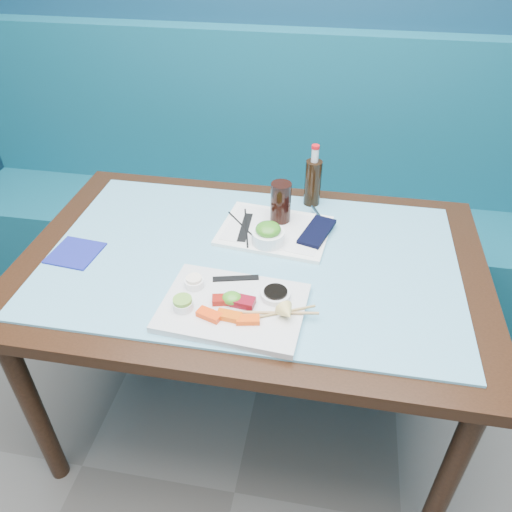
% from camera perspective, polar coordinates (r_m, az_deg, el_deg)
% --- Properties ---
extents(booth_bench, '(3.00, 0.56, 1.17)m').
position_cam_1_polar(booth_bench, '(2.40, 3.17, 4.65)').
color(booth_bench, '#0F5163').
rests_on(booth_bench, ground).
extents(dining_table, '(1.40, 0.90, 0.75)m').
position_cam_1_polar(dining_table, '(1.56, -0.52, -2.74)').
color(dining_table, black).
rests_on(dining_table, ground).
extents(glass_top, '(1.22, 0.76, 0.01)m').
position_cam_1_polar(glass_top, '(1.51, -0.54, -0.20)').
color(glass_top, '#63AAC7').
rests_on(glass_top, dining_table).
extents(sashimi_plate, '(0.39, 0.29, 0.02)m').
position_cam_1_polar(sashimi_plate, '(1.32, -2.62, -5.89)').
color(sashimi_plate, silver).
rests_on(sashimi_plate, glass_top).
extents(salmon_left, '(0.07, 0.05, 0.02)m').
position_cam_1_polar(salmon_left, '(1.28, -5.37, -6.70)').
color(salmon_left, '#FF3E0A').
rests_on(salmon_left, sashimi_plate).
extents(salmon_mid, '(0.07, 0.04, 0.02)m').
position_cam_1_polar(salmon_mid, '(1.27, -3.12, -6.84)').
color(salmon_mid, '#EC5409').
rests_on(salmon_mid, sashimi_plate).
extents(salmon_right, '(0.06, 0.04, 0.01)m').
position_cam_1_polar(salmon_right, '(1.26, -0.94, -7.30)').
color(salmon_right, '#FF4B0A').
rests_on(salmon_right, sashimi_plate).
extents(tuna_left, '(0.06, 0.04, 0.02)m').
position_cam_1_polar(tuna_left, '(1.32, -3.88, -5.01)').
color(tuna_left, maroon).
rests_on(tuna_left, sashimi_plate).
extents(tuna_right, '(0.07, 0.05, 0.02)m').
position_cam_1_polar(tuna_right, '(1.31, -1.52, -5.25)').
color(tuna_right, maroon).
rests_on(tuna_right, sashimi_plate).
extents(seaweed_garnish, '(0.06, 0.05, 0.03)m').
position_cam_1_polar(seaweed_garnish, '(1.31, -2.77, -4.81)').
color(seaweed_garnish, '#429121').
rests_on(seaweed_garnish, sashimi_plate).
extents(ramekin_wasabi, '(0.07, 0.07, 0.02)m').
position_cam_1_polar(ramekin_wasabi, '(1.31, -8.35, -5.55)').
color(ramekin_wasabi, white).
rests_on(ramekin_wasabi, sashimi_plate).
extents(wasabi_fill, '(0.06, 0.06, 0.01)m').
position_cam_1_polar(wasabi_fill, '(1.30, -8.41, -5.02)').
color(wasabi_fill, '#67A334').
rests_on(wasabi_fill, ramekin_wasabi).
extents(ramekin_ginger, '(0.06, 0.06, 0.02)m').
position_cam_1_polar(ramekin_ginger, '(1.37, -7.07, -3.08)').
color(ramekin_ginger, white).
rests_on(ramekin_ginger, sashimi_plate).
extents(ginger_fill, '(0.05, 0.05, 0.01)m').
position_cam_1_polar(ginger_fill, '(1.36, -7.12, -2.59)').
color(ginger_fill, '#FFEAD1').
rests_on(ginger_fill, ramekin_ginger).
extents(soy_dish, '(0.10, 0.10, 0.02)m').
position_cam_1_polar(soy_dish, '(1.33, 2.25, -4.43)').
color(soy_dish, white).
rests_on(soy_dish, sashimi_plate).
extents(soy_fill, '(0.08, 0.08, 0.01)m').
position_cam_1_polar(soy_fill, '(1.32, 2.26, -4.08)').
color(soy_fill, black).
rests_on(soy_fill, soy_dish).
extents(lemon_wedge, '(0.06, 0.06, 0.05)m').
position_cam_1_polar(lemon_wedge, '(1.26, 3.55, -6.48)').
color(lemon_wedge, '#EDD270').
rests_on(lemon_wedge, sashimi_plate).
extents(chopstick_sleeve, '(0.13, 0.05, 0.00)m').
position_cam_1_polar(chopstick_sleeve, '(1.39, -2.33, -2.56)').
color(chopstick_sleeve, black).
rests_on(chopstick_sleeve, sashimi_plate).
extents(wooden_chopstick_a, '(0.23, 0.04, 0.01)m').
position_cam_1_polar(wooden_chopstick_a, '(1.29, 2.04, -6.49)').
color(wooden_chopstick_a, tan).
rests_on(wooden_chopstick_a, sashimi_plate).
extents(wooden_chopstick_b, '(0.19, 0.10, 0.01)m').
position_cam_1_polar(wooden_chopstick_b, '(1.29, 2.49, -6.56)').
color(wooden_chopstick_b, '#9F834B').
rests_on(wooden_chopstick_b, sashimi_plate).
extents(serving_tray, '(0.37, 0.29, 0.01)m').
position_cam_1_polar(serving_tray, '(1.61, 2.15, 2.91)').
color(serving_tray, white).
rests_on(serving_tray, glass_top).
extents(paper_placemat, '(0.33, 0.25, 0.00)m').
position_cam_1_polar(paper_placemat, '(1.60, 2.15, 3.12)').
color(paper_placemat, silver).
rests_on(paper_placemat, serving_tray).
extents(seaweed_bowl, '(0.12, 0.12, 0.04)m').
position_cam_1_polar(seaweed_bowl, '(1.53, 1.39, 2.21)').
color(seaweed_bowl, white).
rests_on(seaweed_bowl, serving_tray).
extents(seaweed_salad, '(0.10, 0.10, 0.04)m').
position_cam_1_polar(seaweed_salad, '(1.51, 1.41, 3.08)').
color(seaweed_salad, '#357D1D').
rests_on(seaweed_salad, seaweed_bowl).
extents(cola_glass, '(0.07, 0.07, 0.14)m').
position_cam_1_polar(cola_glass, '(1.61, 2.85, 6.15)').
color(cola_glass, black).
rests_on(cola_glass, serving_tray).
extents(navy_pouch, '(0.12, 0.18, 0.01)m').
position_cam_1_polar(navy_pouch, '(1.59, 6.98, 2.79)').
color(navy_pouch, black).
rests_on(navy_pouch, serving_tray).
extents(fork, '(0.05, 0.09, 0.01)m').
position_cam_1_polar(fork, '(1.68, 7.06, 4.80)').
color(fork, silver).
rests_on(fork, serving_tray).
extents(black_chopstick_a, '(0.14, 0.16, 0.01)m').
position_cam_1_polar(black_chopstick_a, '(1.61, -1.40, 3.33)').
color(black_chopstick_a, black).
rests_on(black_chopstick_a, serving_tray).
extents(black_chopstick_b, '(0.05, 0.21, 0.01)m').
position_cam_1_polar(black_chopstick_b, '(1.60, -1.12, 3.30)').
color(black_chopstick_b, black).
rests_on(black_chopstick_b, serving_tray).
extents(tray_sleeve, '(0.03, 0.16, 0.00)m').
position_cam_1_polar(tray_sleeve, '(1.61, -1.26, 3.30)').
color(tray_sleeve, black).
rests_on(tray_sleeve, serving_tray).
extents(cola_bottle_body, '(0.06, 0.06, 0.16)m').
position_cam_1_polar(cola_bottle_body, '(1.73, 6.51, 8.31)').
color(cola_bottle_body, black).
rests_on(cola_bottle_body, glass_top).
extents(cola_bottle_neck, '(0.03, 0.03, 0.05)m').
position_cam_1_polar(cola_bottle_neck, '(1.68, 6.76, 11.38)').
color(cola_bottle_neck, silver).
rests_on(cola_bottle_neck, cola_bottle_body).
extents(cola_bottle_cap, '(0.03, 0.03, 0.01)m').
position_cam_1_polar(cola_bottle_cap, '(1.67, 6.83, 12.28)').
color(cola_bottle_cap, red).
rests_on(cola_bottle_cap, cola_bottle_neck).
extents(blue_napkin, '(0.15, 0.15, 0.01)m').
position_cam_1_polar(blue_napkin, '(1.61, -19.96, 0.34)').
color(blue_napkin, navy).
rests_on(blue_napkin, glass_top).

